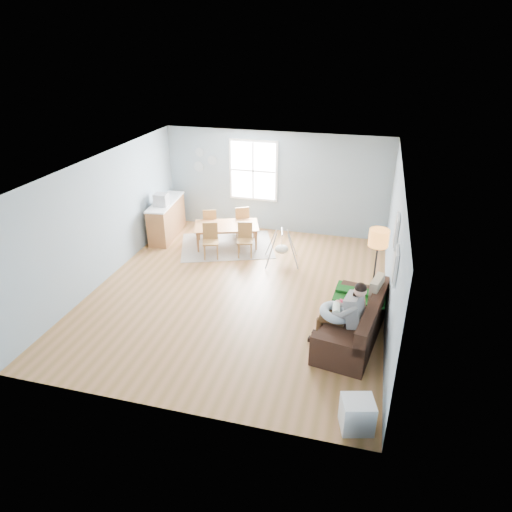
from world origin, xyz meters
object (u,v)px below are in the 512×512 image
(chair_se, at_px, (245,238))
(chair_ne, at_px, (242,220))
(father, at_px, (345,312))
(storage_cube, at_px, (356,414))
(chair_sw, at_px, (211,239))
(sofa, at_px, (355,325))
(baby_swing, at_px, (282,248))
(floor_lamp, at_px, (378,245))
(toddler, at_px, (355,299))
(chair_nw, at_px, (210,222))
(monitor, at_px, (161,200))
(counter, at_px, (167,218))
(dining_table, at_px, (227,236))

(chair_se, xyz_separation_m, chair_ne, (-0.40, 1.07, 0.02))
(father, distance_m, storage_cube, 1.90)
(chair_sw, distance_m, chair_ne, 1.41)
(sofa, distance_m, baby_swing, 3.25)
(father, height_order, baby_swing, father)
(floor_lamp, bearing_deg, chair_ne, 139.05)
(toddler, distance_m, storage_cube, 2.33)
(storage_cube, relative_size, chair_ne, 0.60)
(chair_nw, bearing_deg, toddler, -40.66)
(father, relative_size, chair_sw, 1.55)
(father, relative_size, baby_swing, 1.37)
(monitor, bearing_deg, counter, 98.36)
(father, bearing_deg, monitor, 145.55)
(chair_nw, bearing_deg, chair_sw, -69.42)
(chair_se, bearing_deg, chair_nw, 146.65)
(baby_swing, bearing_deg, toddler, -53.24)
(storage_cube, bearing_deg, toddler, 95.18)
(counter, xyz_separation_m, monitor, (0.05, -0.33, 0.64))
(sofa, bearing_deg, monitor, 148.64)
(chair_se, height_order, chair_nw, chair_se)
(storage_cube, xyz_separation_m, monitor, (-5.28, 5.19, 0.89))
(counter, bearing_deg, baby_swing, -13.59)
(chair_nw, distance_m, chair_ne, 0.84)
(father, height_order, floor_lamp, floor_lamp)
(floor_lamp, bearing_deg, father, -110.13)
(father, bearing_deg, sofa, 55.91)
(storage_cube, distance_m, dining_table, 6.39)
(chair_se, height_order, chair_ne, chair_ne)
(sofa, xyz_separation_m, storage_cube, (0.16, -2.07, -0.05))
(dining_table, height_order, chair_ne, chair_ne)
(chair_sw, bearing_deg, floor_lamp, -23.13)
(sofa, bearing_deg, father, -124.09)
(toddler, xyz_separation_m, baby_swing, (-1.83, 2.45, -0.34))
(father, xyz_separation_m, monitor, (-4.94, 3.39, 0.43))
(floor_lamp, distance_m, baby_swing, 2.97)
(floor_lamp, xyz_separation_m, chair_se, (-3.07, 1.94, -1.01))
(chair_se, distance_m, monitor, 2.41)
(floor_lamp, xyz_separation_m, counter, (-5.41, 2.56, -0.98))
(chair_sw, xyz_separation_m, chair_se, (0.78, 0.29, -0.01))
(toddler, xyz_separation_m, monitor, (-5.08, 2.92, 0.44))
(chair_nw, xyz_separation_m, chair_ne, (0.79, 0.29, 0.03))
(sofa, relative_size, baby_swing, 2.28)
(father, height_order, chair_nw, father)
(chair_ne, bearing_deg, monitor, -157.76)
(father, relative_size, storage_cube, 2.54)
(chair_sw, bearing_deg, counter, 149.70)
(toddler, xyz_separation_m, storage_cube, (0.21, -2.28, -0.46))
(toddler, relative_size, dining_table, 0.50)
(chair_nw, xyz_separation_m, baby_swing, (2.13, -0.95, -0.09))
(chair_nw, bearing_deg, storage_cube, -53.71)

